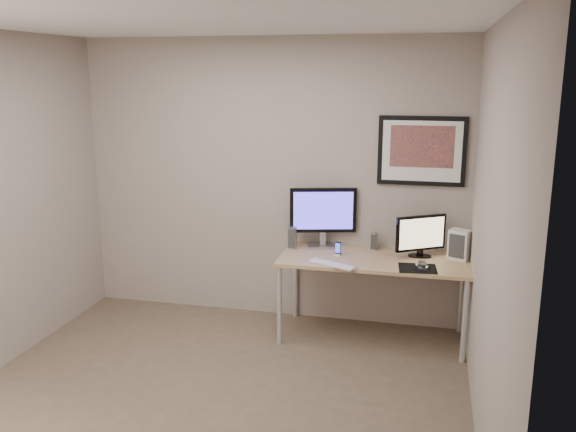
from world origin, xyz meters
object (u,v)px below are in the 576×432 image
(speaker_right, at_px, (374,241))
(phone_dock, at_px, (338,249))
(monitor_tv, at_px, (421,235))
(speaker_left, at_px, (292,238))
(framed_art, at_px, (422,151))
(fan_unit, at_px, (460,245))
(desk, at_px, (374,265))
(keyboard, at_px, (332,264))
(monitor_large, at_px, (323,215))

(speaker_right, height_order, phone_dock, speaker_right)
(monitor_tv, relative_size, speaker_left, 2.02)
(framed_art, distance_m, fan_unit, 0.86)
(desk, relative_size, speaker_left, 7.89)
(keyboard, bearing_deg, speaker_left, 160.19)
(phone_dock, distance_m, keyboard, 0.29)
(speaker_left, distance_m, keyboard, 0.60)
(speaker_right, xyz_separation_m, keyboard, (-0.29, -0.54, -0.07))
(phone_dock, relative_size, keyboard, 0.29)
(speaker_right, bearing_deg, framed_art, 12.02)
(desk, bearing_deg, fan_unit, 10.82)
(speaker_left, height_order, fan_unit, fan_unit)
(speaker_right, relative_size, keyboard, 0.37)
(desk, xyz_separation_m, fan_unit, (0.71, 0.13, 0.19))
(monitor_large, height_order, fan_unit, monitor_large)
(keyboard, bearing_deg, fan_unit, 46.00)
(monitor_tv, distance_m, fan_unit, 0.33)
(monitor_tv, height_order, speaker_left, monitor_tv)
(desk, xyz_separation_m, keyboard, (-0.32, -0.28, 0.07))
(framed_art, height_order, speaker_right, framed_art)
(monitor_large, distance_m, speaker_right, 0.51)
(desk, distance_m, keyboard, 0.43)
(speaker_left, bearing_deg, keyboard, -46.67)
(framed_art, bearing_deg, speaker_left, -169.52)
(desk, distance_m, framed_art, 1.07)
(desk, distance_m, monitor_tv, 0.48)
(framed_art, bearing_deg, speaker_right, -169.51)
(framed_art, bearing_deg, phone_dock, -153.59)
(desk, bearing_deg, monitor_large, 153.71)
(phone_dock, bearing_deg, fan_unit, 23.26)
(keyboard, bearing_deg, framed_art, 66.39)
(framed_art, height_order, monitor_large, framed_art)
(monitor_large, xyz_separation_m, fan_unit, (1.20, -0.11, -0.17))
(speaker_right, bearing_deg, keyboard, -116.76)
(monitor_tv, xyz_separation_m, speaker_left, (-1.13, 0.00, -0.10))
(monitor_tv, height_order, keyboard, monitor_tv)
(monitor_large, xyz_separation_m, phone_dock, (0.18, -0.24, -0.24))
(desk, xyz_separation_m, monitor_large, (-0.49, 0.24, 0.37))
(framed_art, xyz_separation_m, phone_dock, (-0.66, -0.33, -0.83))
(desk, xyz_separation_m, monitor_tv, (0.38, 0.13, 0.26))
(monitor_tv, height_order, speaker_right, monitor_tv)
(keyboard, height_order, fan_unit, fan_unit)
(speaker_right, bearing_deg, speaker_left, -167.99)
(framed_art, distance_m, speaker_right, 0.90)
(framed_art, xyz_separation_m, speaker_left, (-1.10, -0.20, -0.79))
(monitor_large, xyz_separation_m, speaker_right, (0.46, 0.02, -0.22))
(phone_dock, xyz_separation_m, fan_unit, (1.02, 0.13, 0.07))
(desk, height_order, phone_dock, phone_dock)
(phone_dock, bearing_deg, keyboard, -75.47)
(desk, relative_size, speaker_right, 10.01)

